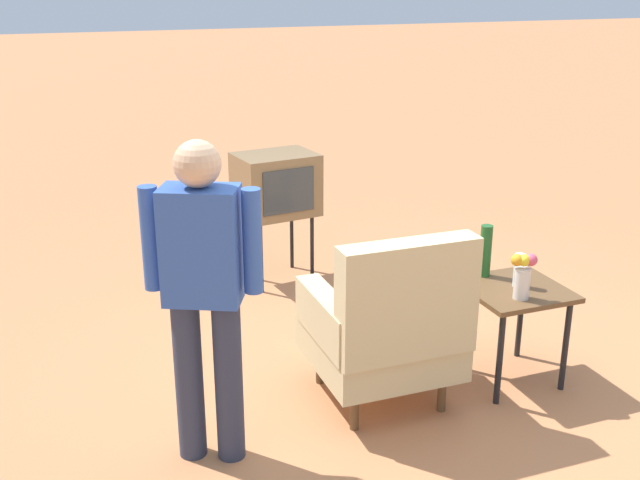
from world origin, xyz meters
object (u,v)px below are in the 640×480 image
object	(u,v)px
bottle_short_clear	(519,270)
side_table	(514,301)
person_standing	(204,286)
bottle_wine_green	(485,251)
tv_on_stand	(276,185)
armchair	(388,326)
flower_vase	(523,274)

from	to	relation	value
bottle_short_clear	side_table	bearing A→B (deg)	21.35
person_standing	bottle_wine_green	bearing A→B (deg)	-168.75
person_standing	bottle_wine_green	world-z (taller)	person_standing
bottle_wine_green	bottle_short_clear	bearing A→B (deg)	114.30
tv_on_stand	person_standing	xyz separation A→B (m)	(1.04, 2.15, 0.16)
bottle_short_clear	armchair	bearing A→B (deg)	1.54
tv_on_stand	person_standing	size ratio (longest dim) A/B	0.63
tv_on_stand	bottle_wine_green	bearing A→B (deg)	112.66
person_standing	flower_vase	xyz separation A→B (m)	(-1.80, 0.01, -0.19)
armchair	flower_vase	distance (m)	0.81
armchair	tv_on_stand	world-z (taller)	armchair
side_table	flower_vase	bearing A→B (deg)	66.51
bottle_short_clear	tv_on_stand	bearing A→B (deg)	-67.16
side_table	person_standing	xyz separation A→B (m)	(1.86, 0.13, 0.43)
tv_on_stand	bottle_wine_green	size ratio (longest dim) A/B	3.22
tv_on_stand	person_standing	bearing A→B (deg)	64.14
armchair	bottle_wine_green	world-z (taller)	armchair
person_standing	bottle_short_clear	world-z (taller)	person_standing
bottle_wine_green	armchair	bearing A→B (deg)	17.50
side_table	bottle_wine_green	distance (m)	0.34
armchair	person_standing	distance (m)	1.13
tv_on_stand	flower_vase	xyz separation A→B (m)	(-0.76, 2.16, -0.03)
bottle_wine_green	side_table	bearing A→B (deg)	108.25
bottle_wine_green	flower_vase	bearing A→B (deg)	91.53
bottle_wine_green	person_standing	bearing A→B (deg)	11.25
side_table	tv_on_stand	distance (m)	2.19
side_table	bottle_wine_green	bearing A→B (deg)	-71.75
side_table	tv_on_stand	bearing A→B (deg)	-67.82
bottle_short_clear	bottle_wine_green	bearing A→B (deg)	-65.70
tv_on_stand	bottle_short_clear	bearing A→B (deg)	112.84
bottle_wine_green	bottle_short_clear	distance (m)	0.24
armchair	person_standing	world-z (taller)	person_standing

